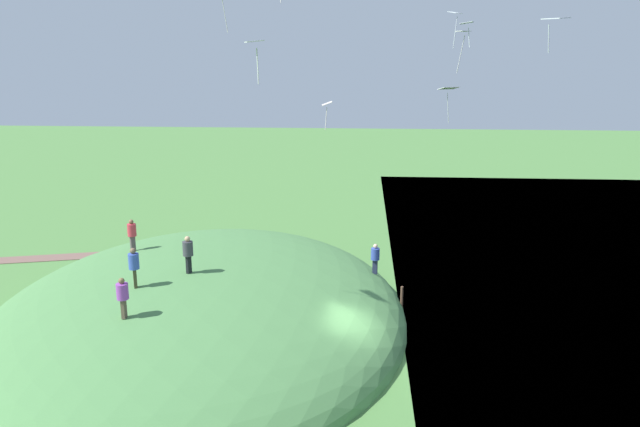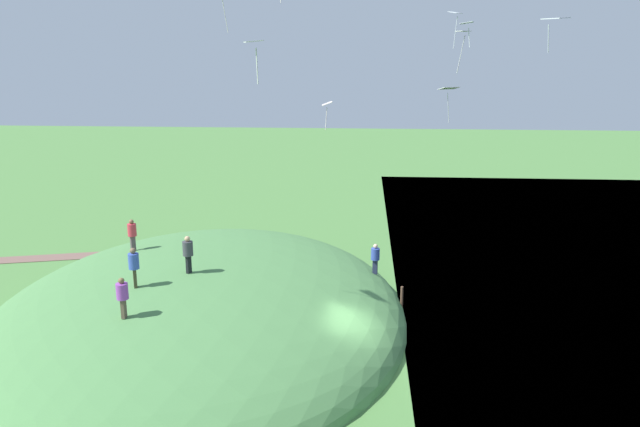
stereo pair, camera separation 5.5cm
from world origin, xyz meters
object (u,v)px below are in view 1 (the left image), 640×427
(kite_3, at_px, (255,44))
(kite_7, at_px, (463,36))
(person_walking_path, at_px, (123,293))
(person_with_child, at_px, (132,231))
(kite_10, at_px, (327,105))
(person_on_hilltop, at_px, (188,250))
(kite_8, at_px, (455,16))
(kite_0, at_px, (449,90))
(person_watching_kites, at_px, (375,255))
(kite_5, at_px, (555,20))
(person_near_shore, at_px, (134,263))
(kite_11, at_px, (467,24))
(mooring_post, at_px, (402,299))

(kite_3, distance_m, kite_7, 16.64)
(person_walking_path, xyz_separation_m, person_with_child, (2.72, -8.58, -0.01))
(kite_7, bearing_deg, kite_10, 2.52)
(person_on_hilltop, distance_m, kite_7, 17.40)
(kite_3, relative_size, kite_8, 0.67)
(kite_3, bearing_deg, kite_7, -119.88)
(kite_0, distance_m, kite_3, 21.83)
(kite_3, bearing_deg, kite_10, -95.63)
(person_walking_path, bearing_deg, person_with_child, -158.71)
(person_walking_path, height_order, person_with_child, person_walking_path)
(person_watching_kites, bearing_deg, kite_3, -92.49)
(person_with_child, xyz_separation_m, person_watching_kites, (-12.97, -0.62, -1.27))
(kite_5, xyz_separation_m, kite_8, (1.78, -12.64, 0.73))
(kite_3, xyz_separation_m, kite_5, (-9.99, -4.49, 0.84))
(kite_7, distance_m, kite_10, 7.73)
(person_walking_path, distance_m, kite_8, 22.66)
(person_watching_kites, bearing_deg, person_near_shore, -134.16)
(person_near_shore, bearing_deg, kite_10, -71.09)
(person_with_child, bearing_deg, person_walking_path, -121.64)
(kite_11, bearing_deg, person_near_shore, 20.94)
(person_walking_path, relative_size, kite_0, 0.77)
(person_walking_path, height_order, kite_10, kite_10)
(person_on_hilltop, bearing_deg, person_with_child, 68.78)
(kite_7, bearing_deg, person_walking_path, 36.74)
(mooring_post, bearing_deg, kite_5, 126.15)
(kite_5, bearing_deg, person_walking_path, 3.06)
(kite_8, distance_m, mooring_post, 15.68)
(person_near_shore, distance_m, kite_10, 12.80)
(kite_0, distance_m, kite_11, 8.65)
(kite_7, distance_m, kite_8, 2.92)
(person_watching_kites, height_order, kite_7, kite_7)
(kite_7, bearing_deg, person_on_hilltop, 25.93)
(person_walking_path, bearing_deg, person_watching_kites, 135.63)
(person_with_child, height_order, kite_11, kite_11)
(kite_7, bearing_deg, person_watching_kites, 20.68)
(kite_8, bearing_deg, person_walking_path, 43.18)
(person_near_shore, relative_size, mooring_post, 1.36)
(person_with_child, height_order, person_watching_kites, person_with_child)
(kite_0, relative_size, kite_11, 1.88)
(kite_7, height_order, kite_11, kite_11)
(person_on_hilltop, distance_m, kite_5, 18.17)
(kite_0, bearing_deg, kite_3, 67.05)
(person_on_hilltop, height_order, person_near_shore, person_on_hilltop)
(person_on_hilltop, distance_m, person_watching_kites, 10.12)
(kite_0, bearing_deg, mooring_post, 71.68)
(person_with_child, relative_size, mooring_post, 1.28)
(kite_7, bearing_deg, person_near_shore, 28.08)
(kite_8, relative_size, kite_11, 1.64)
(person_walking_path, relative_size, kite_5, 1.42)
(person_watching_kites, height_order, kite_10, kite_10)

